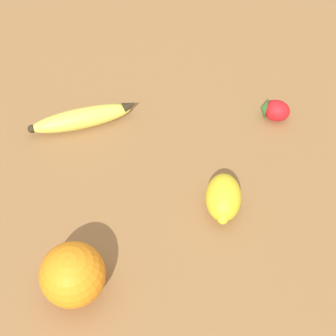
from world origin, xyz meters
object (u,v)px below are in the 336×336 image
(strawberry, at_px, (274,110))
(lemon, at_px, (223,198))
(banana, at_px, (83,118))
(orange, at_px, (73,275))

(strawberry, relative_size, lemon, 0.66)
(strawberry, height_order, lemon, lemon)
(banana, xyz_separation_m, strawberry, (0.28, -0.19, 0.00))
(strawberry, bearing_deg, orange, 63.22)
(banana, distance_m, strawberry, 0.34)
(banana, bearing_deg, lemon, -53.25)
(banana, relative_size, orange, 2.12)
(orange, distance_m, strawberry, 0.45)
(strawberry, distance_m, lemon, 0.22)
(strawberry, bearing_deg, banana, 20.52)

